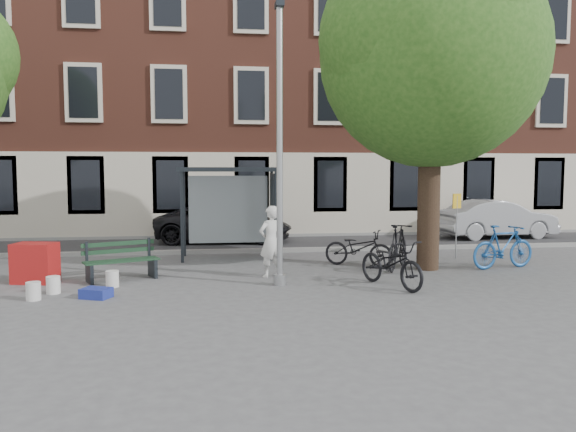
{
  "coord_description": "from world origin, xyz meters",
  "views": [
    {
      "loc": [
        -1.44,
        -12.15,
        2.54
      ],
      "look_at": [
        0.4,
        1.65,
        1.4
      ],
      "focal_mm": 35.0,
      "sensor_mm": 36.0,
      "label": 1
    }
  ],
  "objects_px": {
    "painter": "(271,241)",
    "red_stand": "(35,263)",
    "bus_shelter": "(242,192)",
    "car_silver": "(497,219)",
    "bench": "(121,263)",
    "bike_c": "(391,263)",
    "car_dark": "(224,223)",
    "notice_sign": "(457,212)",
    "bike_a": "(358,248)",
    "lamppost": "(280,159)",
    "bike_b": "(503,247)",
    "bike_d": "(398,247)"
  },
  "relations": [
    {
      "from": "painter",
      "to": "red_stand",
      "type": "xyz_separation_m",
      "value": [
        -5.35,
        0.03,
        -0.4
      ]
    },
    {
      "from": "bus_shelter",
      "to": "car_silver",
      "type": "xyz_separation_m",
      "value": [
        9.69,
        3.42,
        -1.2
      ]
    },
    {
      "from": "bench",
      "to": "bike_c",
      "type": "height_order",
      "value": "bike_c"
    },
    {
      "from": "car_dark",
      "to": "car_silver",
      "type": "distance_m",
      "value": 10.17
    },
    {
      "from": "red_stand",
      "to": "car_silver",
      "type": "bearing_deg",
      "value": 24.16
    },
    {
      "from": "bus_shelter",
      "to": "red_stand",
      "type": "height_order",
      "value": "bus_shelter"
    },
    {
      "from": "notice_sign",
      "to": "bike_a",
      "type": "bearing_deg",
      "value": 172.5
    },
    {
      "from": "lamppost",
      "to": "notice_sign",
      "type": "xyz_separation_m",
      "value": [
        5.47,
        3.08,
        -1.44
      ]
    },
    {
      "from": "bus_shelter",
      "to": "car_dark",
      "type": "distance_m",
      "value": 3.89
    },
    {
      "from": "bench",
      "to": "red_stand",
      "type": "xyz_separation_m",
      "value": [
        -1.87,
        -0.11,
        0.05
      ]
    },
    {
      "from": "painter",
      "to": "notice_sign",
      "type": "xyz_separation_m",
      "value": [
        5.56,
        2.09,
        0.5
      ]
    },
    {
      "from": "bike_b",
      "to": "red_stand",
      "type": "bearing_deg",
      "value": 78.62
    },
    {
      "from": "bike_d",
      "to": "painter",
      "type": "bearing_deg",
      "value": 41.69
    },
    {
      "from": "bus_shelter",
      "to": "red_stand",
      "type": "xyz_separation_m",
      "value": [
        -4.84,
        -3.09,
        -1.47
      ]
    },
    {
      "from": "bike_c",
      "to": "bike_d",
      "type": "relative_size",
      "value": 1.03
    },
    {
      "from": "bike_a",
      "to": "notice_sign",
      "type": "distance_m",
      "value": 3.35
    },
    {
      "from": "bike_c",
      "to": "car_dark",
      "type": "xyz_separation_m",
      "value": [
        -3.47,
        8.26,
        0.14
      ]
    },
    {
      "from": "painter",
      "to": "bike_d",
      "type": "xyz_separation_m",
      "value": [
        3.33,
        0.62,
        -0.27
      ]
    },
    {
      "from": "notice_sign",
      "to": "lamppost",
      "type": "bearing_deg",
      "value": -174.03
    },
    {
      "from": "lamppost",
      "to": "bench",
      "type": "xyz_separation_m",
      "value": [
        -3.58,
        1.12,
        -2.38
      ]
    },
    {
      "from": "bus_shelter",
      "to": "bike_a",
      "type": "height_order",
      "value": "bus_shelter"
    },
    {
      "from": "painter",
      "to": "bus_shelter",
      "type": "bearing_deg",
      "value": -105.95
    },
    {
      "from": "bike_d",
      "to": "bus_shelter",
      "type": "bearing_deg",
      "value": -1.84
    },
    {
      "from": "painter",
      "to": "bike_a",
      "type": "distance_m",
      "value": 2.75
    },
    {
      "from": "car_dark",
      "to": "red_stand",
      "type": "xyz_separation_m",
      "value": [
        -4.36,
        -6.75,
        -0.22
      ]
    },
    {
      "from": "bench",
      "to": "bike_c",
      "type": "distance_m",
      "value": 6.18
    },
    {
      "from": "lamppost",
      "to": "painter",
      "type": "relative_size",
      "value": 3.59
    },
    {
      "from": "bike_a",
      "to": "bike_d",
      "type": "xyz_separation_m",
      "value": [
        0.88,
        -0.58,
        0.1
      ]
    },
    {
      "from": "lamppost",
      "to": "bus_shelter",
      "type": "bearing_deg",
      "value": 98.43
    },
    {
      "from": "lamppost",
      "to": "notice_sign",
      "type": "relative_size",
      "value": 3.27
    },
    {
      "from": "car_dark",
      "to": "notice_sign",
      "type": "xyz_separation_m",
      "value": [
        6.55,
        -4.68,
        0.68
      ]
    },
    {
      "from": "bike_b",
      "to": "bike_a",
      "type": "bearing_deg",
      "value": 63.72
    },
    {
      "from": "bench",
      "to": "notice_sign",
      "type": "bearing_deg",
      "value": -11.4
    },
    {
      "from": "car_dark",
      "to": "bike_b",
      "type": "bearing_deg",
      "value": -127.92
    },
    {
      "from": "bus_shelter",
      "to": "painter",
      "type": "distance_m",
      "value": 3.34
    },
    {
      "from": "painter",
      "to": "red_stand",
      "type": "height_order",
      "value": "painter"
    },
    {
      "from": "bench",
      "to": "lamppost",
      "type": "bearing_deg",
      "value": -41.03
    },
    {
      "from": "red_stand",
      "to": "bench",
      "type": "bearing_deg",
      "value": 3.38
    },
    {
      "from": "car_silver",
      "to": "bench",
      "type": "bearing_deg",
      "value": 112.01
    },
    {
      "from": "bench",
      "to": "red_stand",
      "type": "bearing_deg",
      "value": 159.81
    },
    {
      "from": "bus_shelter",
      "to": "bike_d",
      "type": "xyz_separation_m",
      "value": [
        3.85,
        -2.5,
        -1.33
      ]
    },
    {
      "from": "bike_a",
      "to": "painter",
      "type": "bearing_deg",
      "value": 147.56
    },
    {
      "from": "lamppost",
      "to": "bike_a",
      "type": "relative_size",
      "value": 3.32
    },
    {
      "from": "bike_b",
      "to": "red_stand",
      "type": "distance_m",
      "value": 11.42
    },
    {
      "from": "car_dark",
      "to": "notice_sign",
      "type": "relative_size",
      "value": 2.57
    },
    {
      "from": "bench",
      "to": "car_silver",
      "type": "xyz_separation_m",
      "value": [
        12.66,
        6.4,
        0.32
      ]
    },
    {
      "from": "painter",
      "to": "lamppost",
      "type": "bearing_deg",
      "value": 70.0
    },
    {
      "from": "bench",
      "to": "bike_d",
      "type": "height_order",
      "value": "bike_d"
    },
    {
      "from": "bike_a",
      "to": "notice_sign",
      "type": "relative_size",
      "value": 0.99
    },
    {
      "from": "bus_shelter",
      "to": "lamppost",
      "type": "bearing_deg",
      "value": -81.57
    }
  ]
}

